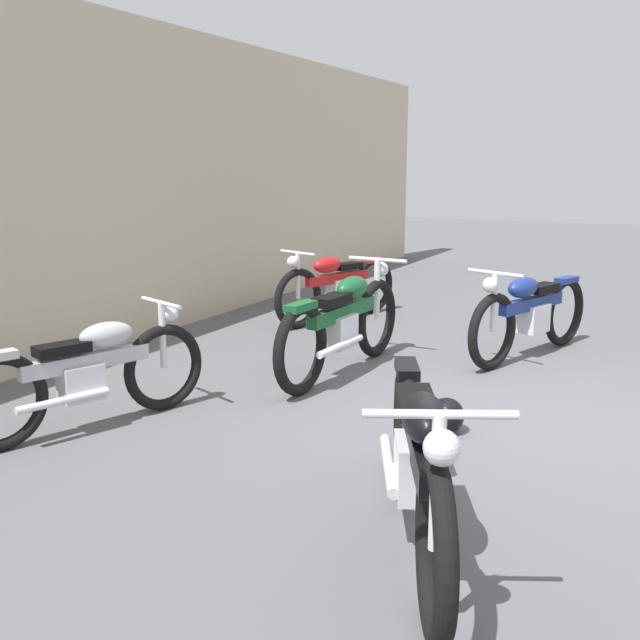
{
  "coord_description": "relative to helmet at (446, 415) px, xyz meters",
  "views": [
    {
      "loc": [
        -5.37,
        -0.97,
        1.92
      ],
      "look_at": [
        0.28,
        1.94,
        0.55
      ],
      "focal_mm": 40.84,
      "sensor_mm": 36.0,
      "label": 1
    }
  ],
  "objects": [
    {
      "name": "motorcycle_green",
      "position": [
        1.05,
        1.33,
        0.36
      ],
      "size": [
        2.25,
        0.63,
        1.01
      ],
      "rotation": [
        0.0,
        0.0,
        -0.05
      ],
      "color": "black",
      "rests_on": "ground_plane"
    },
    {
      "name": "ground_plane",
      "position": [
        0.49,
        -0.51,
        -0.13
      ],
      "size": [
        40.0,
        40.0,
        0.0
      ],
      "primitive_type": "plane",
      "color": "#56565B"
    },
    {
      "name": "motorcycle_silver",
      "position": [
        -1.11,
        2.35,
        0.3
      ],
      "size": [
        1.88,
        0.85,
        0.88
      ],
      "rotation": [
        0.0,
        0.0,
        -0.35
      ],
      "color": "black",
      "rests_on": "ground_plane"
    },
    {
      "name": "building_wall",
      "position": [
        0.49,
        4.07,
        1.59
      ],
      "size": [
        18.0,
        0.3,
        3.44
      ],
      "primitive_type": "cube",
      "color": "beige",
      "rests_on": "ground_plane"
    },
    {
      "name": "motorcycle_red",
      "position": [
        3.11,
        2.41,
        0.31
      ],
      "size": [
        1.97,
        0.86,
        0.92
      ],
      "rotation": [
        0.0,
        0.0,
        2.82
      ],
      "color": "black",
      "rests_on": "ground_plane"
    },
    {
      "name": "motorcycle_black",
      "position": [
        -1.64,
        -0.36,
        0.34
      ],
      "size": [
        2.01,
        1.1,
        0.98
      ],
      "rotation": [
        0.0,
        0.0,
        3.59
      ],
      "color": "black",
      "rests_on": "ground_plane"
    },
    {
      "name": "motorcycle_blue",
      "position": [
        2.43,
        -0.09,
        0.32
      ],
      "size": [
        2.02,
        0.89,
        0.94
      ],
      "rotation": [
        0.0,
        0.0,
        2.81
      ],
      "color": "black",
      "rests_on": "ground_plane"
    },
    {
      "name": "helmet",
      "position": [
        0.0,
        0.0,
        0.0
      ],
      "size": [
        0.26,
        0.26,
        0.26
      ],
      "primitive_type": "sphere",
      "color": "black",
      "rests_on": "ground_plane"
    }
  ]
}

